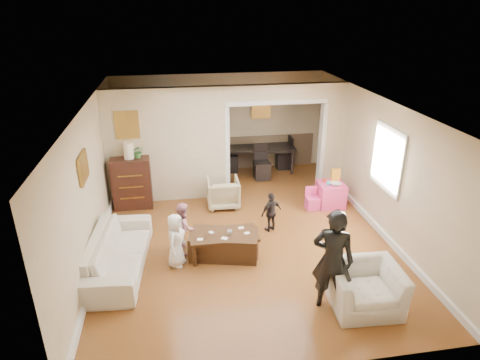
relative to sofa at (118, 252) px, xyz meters
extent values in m
plane|color=brown|center=(2.30, 0.89, -0.33)|extent=(7.00, 7.00, 0.00)
cube|color=beige|center=(0.92, 2.69, 0.97)|extent=(2.75, 0.18, 2.60)
cube|color=beige|center=(4.77, 2.69, 0.97)|extent=(0.55, 0.18, 2.60)
cube|color=beige|center=(3.40, 2.69, 2.10)|extent=(2.22, 0.18, 0.35)
cube|color=white|center=(5.03, 0.49, 1.22)|extent=(0.03, 0.95, 1.10)
cube|color=brown|center=(0.10, 2.59, 1.52)|extent=(0.45, 0.03, 0.55)
cube|color=brown|center=(-0.41, 0.29, 1.47)|extent=(0.03, 0.55, 0.40)
cube|color=brown|center=(3.40, 4.33, 1.37)|extent=(0.45, 0.03, 0.55)
imported|color=beige|center=(0.00, 0.00, 0.00)|extent=(1.07, 2.31, 0.65)
imported|color=tan|center=(2.08, 2.10, 0.00)|extent=(0.72, 0.74, 0.65)
imported|color=beige|center=(3.75, -1.61, 0.01)|extent=(1.08, 0.96, 0.67)
cube|color=#361710|center=(0.09, 2.42, 0.25)|extent=(0.84, 0.47, 1.15)
cylinder|color=#F8EECA|center=(0.09, 2.42, 1.00)|extent=(0.22, 0.22, 0.36)
imported|color=#3A7534|center=(0.29, 2.42, 0.97)|extent=(0.26, 0.23, 0.29)
cube|color=#3B2112|center=(1.84, 0.10, -0.10)|extent=(1.32, 0.88, 0.46)
imported|color=beige|center=(1.94, 0.05, 0.17)|extent=(0.11, 0.11, 0.09)
cube|color=#E93D82|center=(4.48, 1.73, -0.05)|extent=(0.59, 0.59, 0.55)
cube|color=yellow|center=(4.60, 1.83, 0.37)|extent=(0.20, 0.08, 0.30)
cylinder|color=#27C3B6|center=(4.38, 1.68, 0.26)|extent=(0.08, 0.08, 0.08)
cube|color=red|center=(4.36, 1.85, 0.24)|extent=(0.09, 0.08, 0.05)
imported|color=beige|center=(4.53, 1.61, 0.25)|extent=(0.24, 0.24, 0.06)
imported|color=black|center=(3.28, 4.17, 0.02)|extent=(2.10, 1.32, 0.70)
imported|color=black|center=(3.23, -1.53, 0.50)|extent=(0.72, 0.63, 1.65)
imported|color=white|center=(0.99, -0.05, 0.16)|extent=(0.48, 0.56, 0.98)
imported|color=#C87D89|center=(1.14, 0.40, 0.16)|extent=(0.42, 0.51, 0.97)
imported|color=black|center=(2.89, 0.85, 0.09)|extent=(0.52, 0.40, 0.83)
cube|color=white|center=(1.83, -0.06, 0.13)|extent=(0.14, 0.13, 0.00)
cube|color=white|center=(2.25, 0.05, 0.13)|extent=(0.12, 0.10, 0.00)
cube|color=white|center=(1.62, 0.18, 0.13)|extent=(0.11, 0.11, 0.00)
cube|color=white|center=(2.18, 0.25, 0.13)|extent=(0.10, 0.08, 0.00)
cube|color=white|center=(1.41, -0.03, 0.13)|extent=(0.11, 0.09, 0.00)
camera|label=1|loc=(1.07, -6.34, 3.95)|focal=31.24mm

